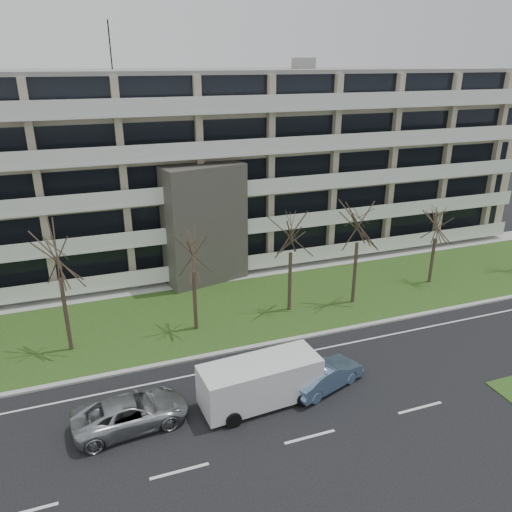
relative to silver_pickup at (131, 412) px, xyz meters
name	(u,v)px	position (x,y,z in m)	size (l,w,h in m)	color
ground	(310,437)	(7.52, -3.54, -0.74)	(160.00, 160.00, 0.00)	black
grass_verge	(227,311)	(7.52, 9.46, -0.71)	(90.00, 10.00, 0.06)	#244617
curb	(252,347)	(7.52, 4.46, -0.68)	(90.00, 0.35, 0.12)	#B2B2AD
sidewalk	(207,279)	(7.52, 14.96, -0.70)	(90.00, 2.00, 0.08)	#B2B2AD
lane_edge_line	(260,361)	(7.52, 2.96, -0.73)	(90.00, 0.12, 0.01)	white
apartment_building	(183,166)	(7.51, 21.78, 6.88)	(60.50, 15.10, 18.75)	tan
silver_pickup	(131,412)	(0.00, 0.00, 0.00)	(2.45, 5.31, 1.47)	#A4A5AB
blue_sedan	(325,375)	(9.87, -0.41, -0.01)	(1.54, 4.43, 1.46)	#6A8DB9
white_van	(262,379)	(6.32, -0.45, 0.65)	(6.12, 2.80, 2.31)	white
tree_2	(56,248)	(-2.58, 7.89, 5.69)	(4.13, 4.13, 8.27)	#382B21
tree_3	(192,248)	(4.94, 7.76, 4.79)	(3.56, 3.56, 7.12)	#382B21
tree_4	(291,229)	(11.54, 8.16, 5.10)	(3.76, 3.76, 7.51)	#382B21
tree_5	(359,218)	(16.21, 7.70, 5.48)	(4.00, 4.00, 8.00)	#382B21
tree_6	(438,221)	(23.50, 8.68, 4.23)	(3.20, 3.20, 6.40)	#382B21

